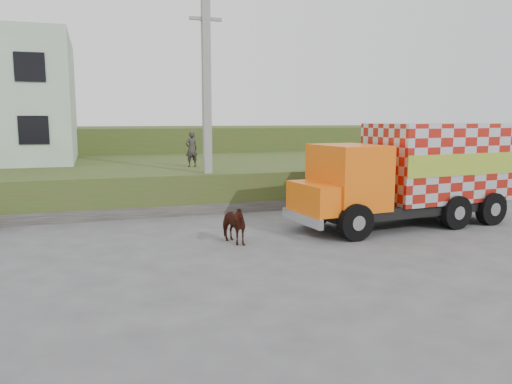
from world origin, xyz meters
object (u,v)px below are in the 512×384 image
object	(u,v)px
utility_pole	(207,105)
cow	(232,224)
cargo_truck	(413,173)
pedestrian	(192,149)

from	to	relation	value
utility_pole	cow	bearing A→B (deg)	-95.03
cargo_truck	cow	distance (m)	6.65
utility_pole	cow	xyz separation A→B (m)	(-0.45, -5.10, -3.51)
utility_pole	pedestrian	xyz separation A→B (m)	(-0.09, 2.79, -1.80)
cargo_truck	cow	size ratio (longest dim) A/B	5.92
utility_pole	cargo_truck	xyz separation A→B (m)	(6.06, -4.42, -2.32)
cargo_truck	pedestrian	distance (m)	9.50
cargo_truck	pedestrian	xyz separation A→B (m)	(-6.15, 7.22, 0.51)
utility_pole	pedestrian	world-z (taller)	utility_pole
cargo_truck	pedestrian	bearing A→B (deg)	124.44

